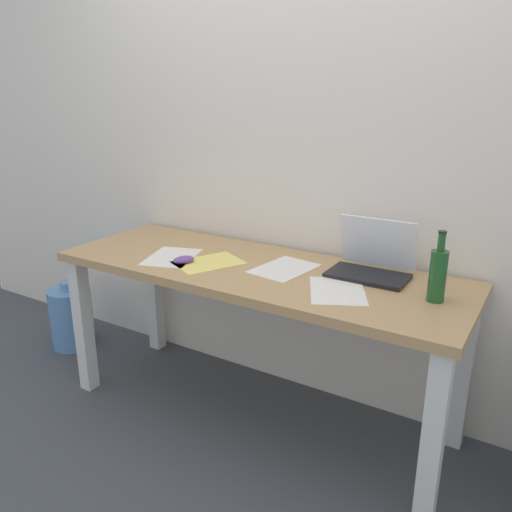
% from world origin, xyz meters
% --- Properties ---
extents(ground_plane, '(8.00, 8.00, 0.00)m').
position_xyz_m(ground_plane, '(0.00, 0.00, 0.00)').
color(ground_plane, '#42474C').
extents(back_wall, '(5.20, 0.08, 2.60)m').
position_xyz_m(back_wall, '(0.00, 0.39, 1.30)').
color(back_wall, silver).
rests_on(back_wall, ground).
extents(desk, '(1.87, 0.65, 0.76)m').
position_xyz_m(desk, '(0.00, 0.00, 0.65)').
color(desk, tan).
rests_on(desk, ground).
extents(laptop_right, '(0.33, 0.22, 0.24)m').
position_xyz_m(laptop_right, '(0.47, 0.16, 0.82)').
color(laptop_right, black).
rests_on(laptop_right, desk).
extents(beer_bottle, '(0.06, 0.06, 0.27)m').
position_xyz_m(beer_bottle, '(0.78, 0.02, 0.87)').
color(beer_bottle, '#1E5123').
rests_on(beer_bottle, desk).
extents(computer_mouse, '(0.10, 0.12, 0.03)m').
position_xyz_m(computer_mouse, '(-0.30, -0.13, 0.78)').
color(computer_mouse, '#724799').
rests_on(computer_mouse, desk).
extents(paper_sheet_front_left, '(0.29, 0.35, 0.00)m').
position_xyz_m(paper_sheet_front_left, '(-0.41, -0.09, 0.76)').
color(paper_sheet_front_left, white).
rests_on(paper_sheet_front_left, desk).
extents(paper_sheet_near_back, '(0.25, 0.32, 0.00)m').
position_xyz_m(paper_sheet_near_back, '(0.12, 0.04, 0.76)').
color(paper_sheet_near_back, white).
rests_on(paper_sheet_near_back, desk).
extents(paper_yellow_folder, '(0.32, 0.36, 0.00)m').
position_xyz_m(paper_yellow_folder, '(-0.21, -0.07, 0.76)').
color(paper_yellow_folder, '#F4E06B').
rests_on(paper_yellow_folder, desk).
extents(paper_sheet_front_right, '(0.32, 0.36, 0.00)m').
position_xyz_m(paper_sheet_front_right, '(0.42, -0.08, 0.76)').
color(paper_sheet_front_right, white).
rests_on(paper_sheet_front_right, desk).
extents(water_cooler_jug, '(0.25, 0.25, 0.42)m').
position_xyz_m(water_cooler_jug, '(-1.33, 0.01, 0.19)').
color(water_cooler_jug, '#598CC6').
rests_on(water_cooler_jug, ground).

